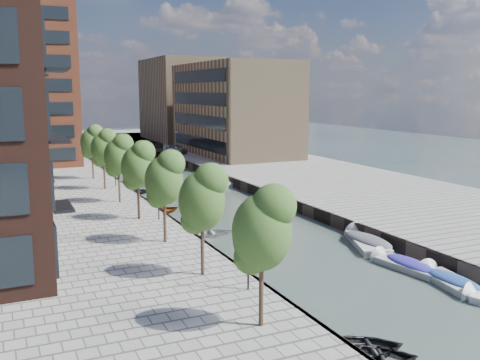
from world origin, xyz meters
TOP-DOWN VIEW (x-y plane):
  - water at (0.00, 40.00)m, footprint 300.00×300.00m
  - quay_right at (16.00, 40.00)m, footprint 20.00×140.00m
  - quay_wall_left at (-6.10, 40.00)m, footprint 0.25×140.00m
  - quay_wall_right at (6.10, 40.00)m, footprint 0.25×140.00m
  - far_closure at (0.00, 100.00)m, footprint 80.00×40.00m
  - tan_block_near at (16.00, 62.00)m, footprint 12.00×25.00m
  - tan_block_far at (16.00, 88.00)m, footprint 12.00×20.00m
  - bridge at (0.00, 72.00)m, footprint 13.00×6.00m
  - tree_0 at (-8.50, 4.00)m, footprint 2.50×2.50m
  - tree_1 at (-8.50, 11.00)m, footprint 2.50×2.50m
  - tree_2 at (-8.50, 18.00)m, footprint 2.50×2.50m
  - tree_3 at (-8.50, 25.00)m, footprint 2.50×2.50m
  - tree_4 at (-8.50, 32.00)m, footprint 2.50×2.50m
  - tree_5 at (-8.50, 39.00)m, footprint 2.50×2.50m
  - tree_6 at (-8.50, 46.00)m, footprint 2.50×2.50m
  - lamp_0 at (-7.20, 8.00)m, footprint 0.24×0.24m
  - lamp_1 at (-7.20, 24.00)m, footprint 0.24×0.24m
  - lamp_2 at (-7.20, 40.00)m, footprint 0.24×0.24m
  - sloop_1 at (-5.10, 1.87)m, footprint 4.87×4.08m
  - sloop_2 at (-5.38, 30.33)m, footprint 4.89×4.07m
  - sloop_3 at (-4.49, 21.54)m, footprint 4.84×3.77m
  - sloop_4 at (-5.19, 40.32)m, footprint 4.24×3.19m
  - motorboat_0 at (4.59, 6.39)m, footprint 2.37×4.80m
  - motorboat_1 at (5.24, 14.64)m, footprint 3.97×6.02m
  - motorboat_3 at (4.21, 9.56)m, footprint 2.27×4.86m
  - motorboat_4 at (5.31, 42.36)m, footprint 2.69×5.48m
  - car at (7.53, 65.15)m, footprint 2.74×4.57m

SIDE VIEW (x-z plane):
  - water at x=0.00m, z-range 0.00..0.00m
  - sloop_1 at x=-5.10m, z-range -0.43..0.43m
  - sloop_2 at x=-5.38m, z-range -0.44..0.44m
  - sloop_3 at x=-4.49m, z-range -0.46..0.46m
  - sloop_4 at x=-5.19m, z-range -0.42..0.42m
  - motorboat_0 at x=4.59m, z-range -0.58..0.95m
  - motorboat_3 at x=4.21m, z-range -0.59..0.97m
  - motorboat_4 at x=5.31m, z-range -0.66..1.09m
  - motorboat_1 at x=5.24m, z-range -0.72..1.18m
  - quay_right at x=16.00m, z-range 0.00..1.00m
  - quay_wall_left at x=-6.10m, z-range 0.00..1.00m
  - quay_wall_right at x=6.10m, z-range 0.00..1.00m
  - far_closure at x=0.00m, z-range 0.00..1.00m
  - bridge at x=0.00m, z-range 0.74..2.04m
  - car at x=7.53m, z-range 1.00..2.46m
  - lamp_0 at x=-7.20m, z-range 1.45..5.57m
  - lamp_1 at x=-7.20m, z-range 1.45..5.57m
  - lamp_2 at x=-7.20m, z-range 1.45..5.57m
  - tree_0 at x=-8.50m, z-range 2.33..8.28m
  - tree_1 at x=-8.50m, z-range 2.33..8.28m
  - tree_2 at x=-8.50m, z-range 2.33..8.28m
  - tree_3 at x=-8.50m, z-range 2.33..8.28m
  - tree_4 at x=-8.50m, z-range 2.33..8.28m
  - tree_5 at x=-8.50m, z-range 2.33..8.28m
  - tree_6 at x=-8.50m, z-range 2.33..8.28m
  - tan_block_near at x=16.00m, z-range 1.00..15.00m
  - tan_block_far at x=16.00m, z-range 1.00..17.00m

